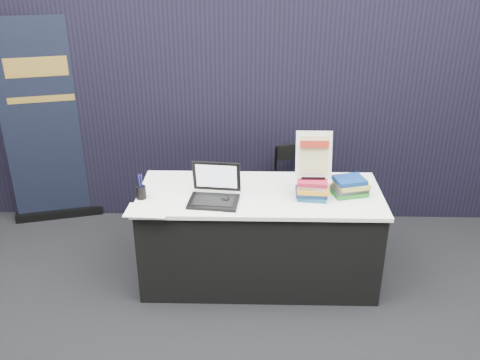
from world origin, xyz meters
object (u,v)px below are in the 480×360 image
book_stack_tall (312,188)px  pullup_banner (48,135)px  book_stack_short (350,186)px  info_sign (314,156)px  stacking_chair (295,187)px  laptop (214,192)px  display_table (259,236)px

book_stack_tall → pullup_banner: bearing=156.0°
book_stack_tall → book_stack_short: book_stack_tall is taller
book_stack_short → book_stack_tall: bearing=-168.5°
info_sign → pullup_banner: (-2.28, 0.98, -0.23)m
pullup_banner → stacking_chair: bearing=-21.4°
laptop → stacking_chair: size_ratio=0.46×
book_stack_tall → info_sign: size_ratio=0.68×
book_stack_short → info_sign: info_sign is taller
pullup_banner → book_stack_tall: bearing=-39.2°
display_table → info_sign: (0.38, -0.04, 0.69)m
book_stack_tall → pullup_banner: size_ratio=0.13×
stacking_chair → book_stack_short: bearing=-87.4°
display_table → book_stack_short: 0.79m
book_stack_short → pullup_banner: 2.74m
display_table → laptop: (-0.33, -0.13, 0.44)m
laptop → book_stack_tall: bearing=10.6°
pullup_banner → info_sign: bearing=-38.6°
display_table → pullup_banner: (-1.90, 0.95, 0.45)m
stacking_chair → display_table: bearing=-137.0°
display_table → book_stack_short: size_ratio=6.56×
display_table → pullup_banner: pullup_banner is taller
book_stack_tall → laptop: bearing=-174.9°
laptop → display_table: bearing=26.8°
book_stack_short → stacking_chair: (-0.33, 0.72, -0.36)m
info_sign → stacking_chair: info_sign is taller
display_table → info_sign: size_ratio=5.17×
book_stack_short → stacking_chair: 0.87m
book_stack_tall → book_stack_short: bearing=11.5°
book_stack_tall → stacking_chair: (-0.05, 0.77, -0.37)m
laptop → stacking_chair: laptop is taller
laptop → pullup_banner: 1.91m
book_stack_short → pullup_banner: size_ratio=0.15×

